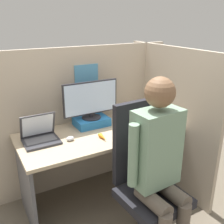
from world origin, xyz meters
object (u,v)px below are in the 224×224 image
(monitor, at_px, (90,100))
(laptop, at_px, (40,136))
(person, at_px, (160,159))
(office_chair, at_px, (145,176))
(carrot_toy, at_px, (103,137))
(paper_box, at_px, (91,122))
(stapler, at_px, (161,118))

(monitor, bearing_deg, laptop, -168.04)
(person, bearing_deg, laptop, 125.27)
(monitor, height_order, laptop, monitor)
(laptop, bearing_deg, monitor, 11.96)
(office_chair, height_order, person, person)
(laptop, distance_m, carrot_toy, 0.55)
(paper_box, distance_m, person, 0.98)
(paper_box, xyz_separation_m, carrot_toy, (-0.05, -0.34, -0.02))
(monitor, bearing_deg, carrot_toy, -97.66)
(monitor, height_order, carrot_toy, monitor)
(carrot_toy, xyz_separation_m, office_chair, (0.13, -0.48, -0.17))
(laptop, relative_size, office_chair, 0.26)
(carrot_toy, bearing_deg, laptop, 155.27)
(office_chair, xyz_separation_m, person, (-0.01, -0.16, 0.23))
(monitor, distance_m, person, 1.00)
(stapler, height_order, office_chair, office_chair)
(stapler, xyz_separation_m, person, (-0.61, -0.73, 0.06))
(paper_box, height_order, person, person)
(paper_box, xyz_separation_m, person, (0.07, -0.98, 0.05))
(stapler, distance_m, carrot_toy, 0.73)
(paper_box, relative_size, carrot_toy, 2.48)
(laptop, bearing_deg, person, -54.73)
(monitor, bearing_deg, stapler, -20.44)
(paper_box, bearing_deg, carrot_toy, -97.72)
(monitor, bearing_deg, office_chair, -84.22)
(person, bearing_deg, monitor, 94.26)
(office_chair, relative_size, person, 0.83)
(office_chair, bearing_deg, carrot_toy, 105.15)
(carrot_toy, bearing_deg, office_chair, -74.85)
(monitor, xyz_separation_m, laptop, (-0.54, -0.11, -0.22))
(stapler, bearing_deg, carrot_toy, -173.05)
(stapler, xyz_separation_m, office_chair, (-0.60, -0.56, -0.18))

